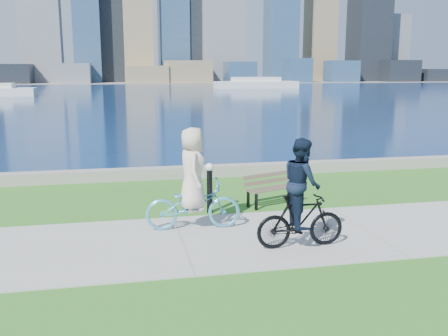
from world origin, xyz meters
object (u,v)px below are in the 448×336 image
(bollard_lamp, at_px, (210,185))
(cyclist_woman, at_px, (193,192))
(cyclist_man, at_px, (301,202))
(park_bench, at_px, (271,186))

(bollard_lamp, xyz_separation_m, cyclist_woman, (-0.58, -1.19, 0.14))
(cyclist_woman, bearing_deg, cyclist_man, -126.92)
(bollard_lamp, xyz_separation_m, cyclist_man, (1.30, -2.77, 0.22))
(park_bench, relative_size, cyclist_woman, 0.73)
(cyclist_woman, distance_m, cyclist_man, 2.46)
(cyclist_woman, bearing_deg, park_bench, -50.88)
(park_bench, relative_size, bollard_lamp, 1.31)
(park_bench, bearing_deg, cyclist_man, -118.22)
(bollard_lamp, distance_m, cyclist_man, 3.07)
(cyclist_woman, relative_size, cyclist_man, 1.03)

